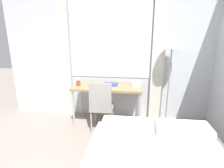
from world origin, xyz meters
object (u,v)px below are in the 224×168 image
Objects in this scene: desk_chair at (101,104)px; book at (110,84)px; standing_lamp at (172,47)px; telephone at (136,84)px; mug at (78,83)px; desk at (108,89)px.

desk_chair reaches higher than book.
standing_lamp reaches higher than desk_chair.
desk_chair reaches higher than telephone.
mug reaches higher than book.
telephone is 0.49m from book.
desk_chair is at bearing -26.61° from mug.
mug is (-0.48, 0.24, 0.30)m from desk_chair.
desk_chair is 0.62m from mug.
standing_lamp is at bearing 2.90° from telephone.
book is 3.03× the size of mug.
desk_chair is at bearing -149.88° from telephone.
standing_lamp reaches higher than desk.
standing_lamp is (1.19, 0.37, 0.96)m from desk_chair.
book is at bearing 73.66° from desk_chair.
desk_chair is at bearing -105.30° from book.
book is 0.60m from mug.
mug is at bearing -174.48° from telephone.
mug is at bearing -167.59° from book.
standing_lamp reaches higher than book.
standing_lamp is 1.80m from mug.
mug is at bearing -175.41° from standing_lamp.
desk_chair is at bearing -162.47° from standing_lamp.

